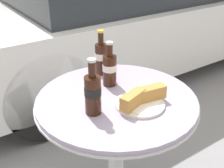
# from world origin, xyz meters

# --- Properties ---
(bistro_table) EXTENTS (0.72, 0.72, 0.76)m
(bistro_table) POSITION_xyz_m (0.00, 0.00, 0.59)
(bistro_table) COLOR #B7B7BC
(bistro_table) RESTS_ON ground_plane
(cola_bottle_left) EXTENTS (0.07, 0.07, 0.21)m
(cola_bottle_left) POSITION_xyz_m (0.04, 0.12, 0.84)
(cola_bottle_left) COLOR #33190F
(cola_bottle_left) RESTS_ON bistro_table
(cola_bottle_right) EXTENTS (0.07, 0.07, 0.23)m
(cola_bottle_right) POSITION_xyz_m (-0.14, -0.05, 0.85)
(cola_bottle_right) COLOR #33190F
(cola_bottle_right) RESTS_ON bistro_table
(cola_bottle_center) EXTENTS (0.06, 0.06, 0.23)m
(cola_bottle_center) POSITION_xyz_m (0.07, 0.24, 0.85)
(cola_bottle_center) COLOR #33190F
(cola_bottle_center) RESTS_ON bistro_table
(lunch_plate_near) EXTENTS (0.23, 0.21, 0.07)m
(lunch_plate_near) POSITION_xyz_m (0.05, -0.11, 0.78)
(lunch_plate_near) COLOR silver
(lunch_plate_near) RESTS_ON bistro_table
(parked_car) EXTENTS (4.32, 1.68, 1.34)m
(parked_car) POSITION_xyz_m (1.28, 1.63, 0.63)
(parked_car) COLOR silver
(parked_car) RESTS_ON ground_plane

